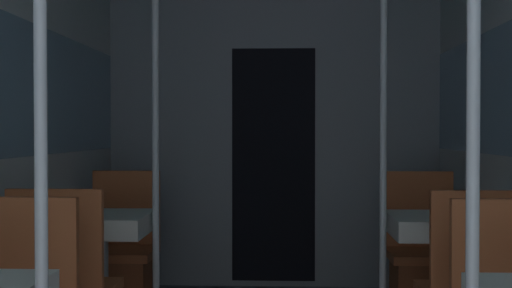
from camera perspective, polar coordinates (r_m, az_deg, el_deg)
bulkhead_far at (r=5.53m, az=1.42°, el=0.14°), size 2.54×0.09×2.24m
support_pole_left_0 at (r=2.13m, az=-16.83°, el=-1.30°), size 0.04×0.04×2.24m
dining_table_left_1 at (r=4.00m, az=-12.58°, el=-7.38°), size 0.56×0.56×0.75m
chair_left_far_1 at (r=4.57m, az=-10.79°, el=-10.41°), size 0.43×0.43×0.95m
support_pole_left_1 at (r=3.89m, az=-8.03°, el=-0.20°), size 0.04×0.04×2.24m
support_pole_right_0 at (r=2.08m, az=16.96°, el=-1.36°), size 0.04×0.04×2.24m
dining_table_right_1 at (r=3.96m, az=14.77°, el=-7.48°), size 0.56×0.56×0.75m
chair_right_far_1 at (r=4.54m, az=13.24°, el=-10.51°), size 0.43×0.43×0.95m
support_pole_right_1 at (r=3.86m, az=10.14°, el=-0.21°), size 0.04×0.04×2.24m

